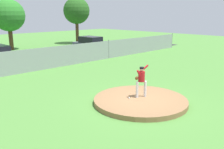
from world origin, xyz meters
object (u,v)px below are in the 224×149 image
at_px(pitcher_youth, 141,79).
at_px(baseball, 129,98).
at_px(parked_car_slate, 91,45).
at_px(traffic_cone_orange, 50,61).

relative_size(pitcher_youth, baseball, 21.78).
xyz_separation_m(parked_car_slate, traffic_cone_orange, (-6.88, -2.69, -0.57)).
relative_size(parked_car_slate, traffic_cone_orange, 8.05).
height_order(baseball, parked_car_slate, parked_car_slate).
bearing_deg(traffic_cone_orange, parked_car_slate, 21.40).
height_order(baseball, traffic_cone_orange, traffic_cone_orange).
distance_m(pitcher_youth, parked_car_slate, 16.63).
distance_m(pitcher_youth, traffic_cone_orange, 11.68).
bearing_deg(baseball, traffic_cone_orange, 78.05).
relative_size(baseball, traffic_cone_orange, 0.13).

